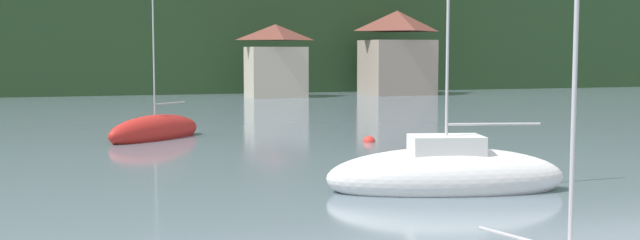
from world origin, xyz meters
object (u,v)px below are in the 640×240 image
object	(u,v)px
shore_building_west	(276,62)
sailboat_far_3	(155,131)
sailboat_mid_6	(446,175)
shore_building_westcentral	(397,54)
mooring_buoy_near	(369,142)

from	to	relation	value
shore_building_west	sailboat_far_3	distance (m)	32.95
shore_building_west	sailboat_far_3	bearing A→B (deg)	-114.19
sailboat_mid_6	shore_building_westcentral	bearing A→B (deg)	-98.44
shore_building_west	mooring_buoy_near	xyz separation A→B (m)	(-4.65, -34.03, -3.04)
shore_building_westcentral	mooring_buoy_near	size ratio (longest dim) A/B	13.71
sailboat_far_3	sailboat_mid_6	xyz separation A→B (m)	(6.48, -16.03, 0.10)
shore_building_westcentral	sailboat_mid_6	bearing A→B (deg)	-111.74
shore_building_west	sailboat_mid_6	bearing A→B (deg)	-98.62
shore_building_westcentral	sailboat_mid_6	size ratio (longest dim) A/B	0.76
shore_building_west	mooring_buoy_near	world-z (taller)	shore_building_west
sailboat_far_3	sailboat_mid_6	bearing A→B (deg)	70.51
shore_building_westcentral	mooring_buoy_near	xyz separation A→B (m)	(-16.31, -34.77, -3.72)
sailboat_far_3	mooring_buoy_near	world-z (taller)	sailboat_far_3
sailboat_mid_6	mooring_buoy_near	size ratio (longest dim) A/B	18.07
shore_building_west	shore_building_westcentral	xyz separation A→B (m)	(11.66, 0.74, 0.68)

